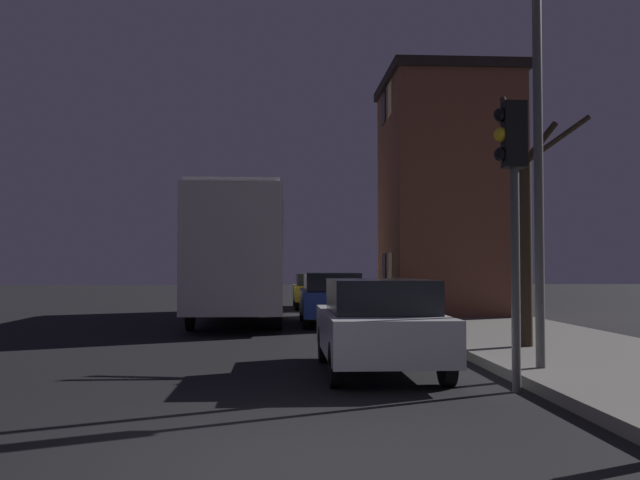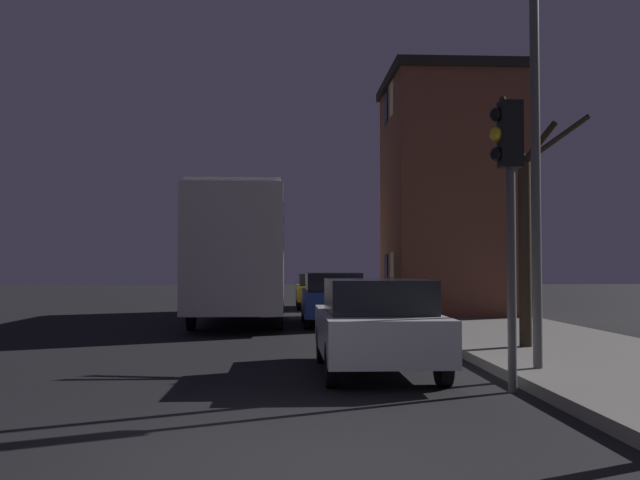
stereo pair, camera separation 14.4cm
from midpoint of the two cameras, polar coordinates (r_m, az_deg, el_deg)
name	(u,v)px [view 1 (the left image)]	position (r m, az deg, el deg)	size (l,w,h in m)	color
ground_plane	(287,464)	(6.34, -3.33, -17.49)	(120.00, 120.00, 0.00)	black
brick_building	(447,194)	(23.95, 9.94, 3.67)	(4.19, 4.91, 7.80)	brown
streetlamp	(509,72)	(11.41, 14.51, 12.86)	(1.21, 0.48, 6.11)	#4C4C4C
traffic_light	(512,182)	(9.98, 14.72, 4.52)	(0.43, 0.24, 3.92)	#4C4C4C
bare_tree	(525,217)	(14.24, 15.81, 1.77)	(1.34, 1.83, 5.02)	#2D2319
bus	(242,247)	(22.29, -6.47, -0.58)	(2.51, 10.50, 3.85)	beige
car_near_lane	(379,324)	(11.32, 4.37, -6.70)	(1.75, 4.04, 1.48)	#B7BABF
car_mid_lane	(331,298)	(20.68, 0.69, -4.63)	(1.72, 4.28, 1.50)	navy
car_far_lane	(315,290)	(28.54, -0.52, -4.00)	(1.72, 4.05, 1.39)	olive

